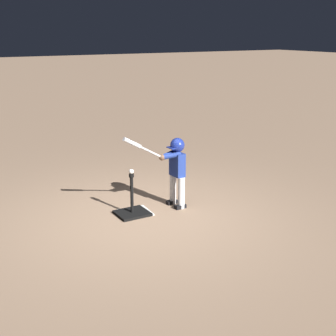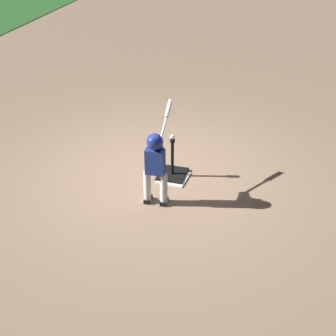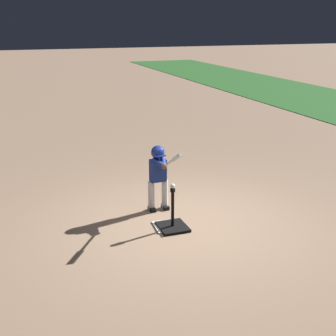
# 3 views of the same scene
# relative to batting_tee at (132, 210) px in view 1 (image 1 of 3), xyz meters

# --- Properties ---
(ground_plane) EXTENTS (90.00, 90.00, 0.00)m
(ground_plane) POSITION_rel_batting_tee_xyz_m (-0.07, 0.24, -0.08)
(ground_plane) COLOR #93755B
(home_plate) EXTENTS (0.47, 0.47, 0.02)m
(home_plate) POSITION_rel_batting_tee_xyz_m (-0.07, -0.03, -0.07)
(home_plate) COLOR white
(home_plate) RESTS_ON ground_plane
(batting_tee) EXTENTS (0.47, 0.43, 0.65)m
(batting_tee) POSITION_rel_batting_tee_xyz_m (0.00, 0.00, 0.00)
(batting_tee) COLOR black
(batting_tee) RESTS_ON ground_plane
(batter_child) EXTENTS (1.04, 0.35, 1.23)m
(batter_child) POSITION_rel_batting_tee_xyz_m (-0.73, 0.04, 0.63)
(batter_child) COLOR silver
(batter_child) RESTS_ON ground_plane
(baseball) EXTENTS (0.07, 0.07, 0.07)m
(baseball) POSITION_rel_batting_tee_xyz_m (-0.00, 0.00, 0.60)
(baseball) COLOR white
(baseball) RESTS_ON batting_tee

